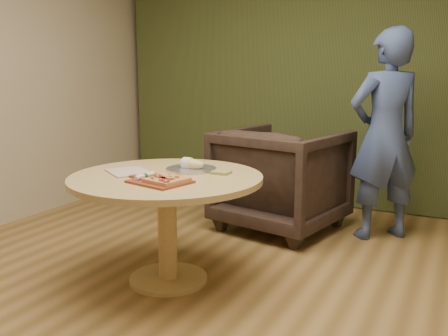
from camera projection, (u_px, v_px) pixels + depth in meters
room_shell at (187, 78)px, 2.69m from camera, size 5.04×6.04×2.84m
curtain at (329, 74)px, 5.23m from camera, size 4.80×0.14×2.78m
pedestal_table at (167, 196)px, 3.36m from camera, size 1.29×1.29×0.75m
pizza_paddle at (159, 181)px, 3.11m from camera, size 0.47×0.35×0.01m
flatbread_pizza at (166, 180)px, 3.07m from camera, size 0.26×0.26×0.04m
cutlery_roll at (145, 176)px, 3.17m from camera, size 0.04×0.20×0.03m
newspaper at (129, 172)px, 3.42m from camera, size 0.39×0.38×0.01m
serving_tray at (191, 169)px, 3.50m from camera, size 0.36×0.36×0.02m
bread_roll at (190, 164)px, 3.50m from camera, size 0.19×0.09×0.09m
green_packet at (221, 173)px, 3.37m from camera, size 0.12×0.10×0.02m
armchair at (282, 174)px, 4.54m from camera, size 1.17×1.12×1.03m
person_standing at (385, 136)px, 4.22m from camera, size 0.78×0.75×1.79m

